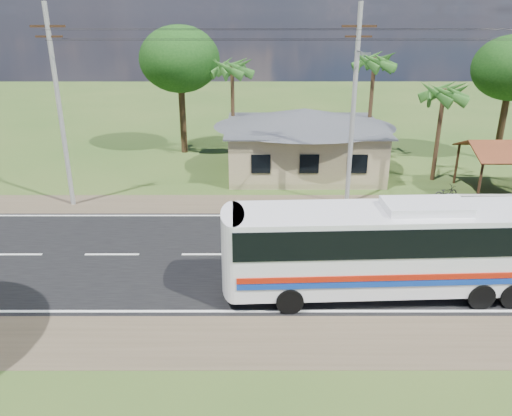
{
  "coord_description": "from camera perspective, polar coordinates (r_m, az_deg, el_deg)",
  "views": [
    {
      "loc": [
        -2.32,
        -20.7,
        10.59
      ],
      "look_at": [
        -2.31,
        1.0,
        1.94
      ],
      "focal_mm": 35.0,
      "sensor_mm": 36.0,
      "label": 1
    }
  ],
  "objects": [
    {
      "name": "utility_poles",
      "position": [
        28.06,
        10.41,
        11.49
      ],
      "size": [
        32.8,
        2.22,
        11.0
      ],
      "color": "#9E9E99",
      "rests_on": "ground"
    },
    {
      "name": "waiting_shed",
      "position": [
        33.9,
        26.99,
        5.95
      ],
      "size": [
        5.2,
        4.48,
        3.35
      ],
      "color": "#372214",
      "rests_on": "ground"
    },
    {
      "name": "ground",
      "position": [
        23.37,
        5.69,
        -5.34
      ],
      "size": [
        120.0,
        120.0,
        0.0
      ],
      "primitive_type": "plane",
      "color": "#2C4C1B",
      "rests_on": "ground"
    },
    {
      "name": "tree_behind_shed",
      "position": [
        41.2,
        27.23,
        13.99
      ],
      "size": [
        5.6,
        5.6,
        9.02
      ],
      "color": "#47301E",
      "rests_on": "ground"
    },
    {
      "name": "concrete_barrier",
      "position": [
        31.62,
        26.9,
        0.58
      ],
      "size": [
        7.0,
        0.3,
        0.9
      ],
      "primitive_type": "cube",
      "color": "#9E9E99",
      "rests_on": "ground"
    },
    {
      "name": "palm_mid",
      "position": [
        37.3,
        13.37,
        15.9
      ],
      "size": [
        2.8,
        2.8,
        8.2
      ],
      "color": "#47301E",
      "rests_on": "ground"
    },
    {
      "name": "road",
      "position": [
        23.36,
        5.69,
        -5.32
      ],
      "size": [
        120.0,
        16.0,
        0.03
      ],
      "color": "black",
      "rests_on": "ground"
    },
    {
      "name": "palm_far",
      "position": [
        36.94,
        -2.75,
        15.63
      ],
      "size": [
        2.8,
        2.8,
        7.7
      ],
      "color": "#47301E",
      "rests_on": "ground"
    },
    {
      "name": "palm_near",
      "position": [
        34.18,
        20.68,
        12.17
      ],
      "size": [
        2.8,
        2.8,
        6.7
      ],
      "color": "#47301E",
      "rests_on": "ground"
    },
    {
      "name": "tree_behind_house",
      "position": [
        39.27,
        -8.72,
        16.42
      ],
      "size": [
        6.0,
        6.0,
        9.61
      ],
      "color": "#47301E",
      "rests_on": "ground"
    },
    {
      "name": "motorcycle",
      "position": [
        31.89,
        20.86,
        1.68
      ],
      "size": [
        1.73,
        1.11,
        0.86
      ],
      "primitive_type": "imported",
      "rotation": [
        0.0,
        0.0,
        1.93
      ],
      "color": "black",
      "rests_on": "ground"
    },
    {
      "name": "coach_bus",
      "position": [
        19.99,
        15.55,
        -3.88
      ],
      "size": [
        12.62,
        3.21,
        3.89
      ],
      "rotation": [
        0.0,
        0.0,
        0.04
      ],
      "color": "white",
      "rests_on": "ground"
    },
    {
      "name": "house",
      "position": [
        34.78,
        5.5,
        8.42
      ],
      "size": [
        12.4,
        10.0,
        5.0
      ],
      "color": "tan",
      "rests_on": "ground"
    }
  ]
}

